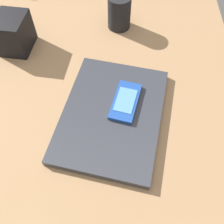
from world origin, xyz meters
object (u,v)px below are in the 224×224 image
object	(u,v)px
laptop_closed	(112,114)
desk_organizer	(14,33)
pen_cup	(119,12)
cell_phone_on_laptop	(125,101)

from	to	relation	value
laptop_closed	desk_organizer	size ratio (longest dim) A/B	3.16
laptop_closed	pen_cup	bearing A→B (deg)	9.65
cell_phone_on_laptop	desk_organizer	bearing A→B (deg)	57.54
pen_cup	cell_phone_on_laptop	bearing A→B (deg)	-175.24
cell_phone_on_laptop	pen_cup	size ratio (longest dim) A/B	1.25
cell_phone_on_laptop	laptop_closed	bearing A→B (deg)	132.85
pen_cup	desk_organizer	size ratio (longest dim) A/B	1.01
laptop_closed	desk_organizer	xyz separation A→B (cm)	(23.80, 29.49, 4.12)
laptop_closed	pen_cup	xyz separation A→B (cm)	(34.90, -0.57, 4.18)
laptop_closed	desk_organizer	world-z (taller)	desk_organizer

